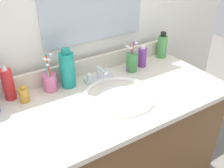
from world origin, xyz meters
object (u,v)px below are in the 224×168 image
Objects in this scene: cup_green at (132,61)px; faucet at (99,75)px; bottle_toner_green at (162,46)px; bottle_spray_red at (8,84)px; bottle_mouthwash_teal at (67,69)px; bottle_cream_purple at (142,57)px; cup_pink at (50,81)px; bottle_oil_amber at (24,95)px.

faucet is at bearing 178.03° from cup_green.
cup_green is at bearing -1.97° from faucet.
bottle_spray_red is at bearing 178.71° from bottle_toner_green.
bottle_mouthwash_teal reaches higher than bottle_spray_red.
faucet is 1.23× the size of bottle_cream_purple.
bottle_oil_amber is at bearing -167.65° from cup_pink.
bottle_oil_amber is at bearing -177.54° from bottle_toner_green.
bottle_toner_green is 0.65m from bottle_mouthwash_teal.
faucet is 0.26m from cup_pink.
bottle_toner_green is 0.28m from cup_green.
bottle_spray_red is at bearing 173.36° from cup_green.
bottle_cream_purple is 0.09m from cup_green.
bottle_mouthwash_teal is 0.38m from cup_green.
bottle_oil_amber is 0.61m from cup_green.
cup_green is at bearing -168.71° from bottle_toner_green.
bottle_spray_red is at bearing 129.90° from bottle_oil_amber.
bottle_toner_green is 0.80× the size of bottle_mouthwash_teal.
cup_pink is (-0.47, 0.05, -0.01)m from cup_green.
bottle_mouthwash_teal reaches higher than bottle_toner_green.
cup_pink is (0.19, -0.03, -0.03)m from bottle_spray_red.
cup_pink is at bearing 174.16° from cup_green.
cup_pink is (-0.74, -0.01, -0.02)m from bottle_toner_green.
bottle_spray_red is 1.00× the size of cup_green.
bottle_oil_amber is 0.09m from bottle_spray_red.
bottle_spray_red reaches higher than bottle_cream_purple.
bottle_toner_green is 1.26× the size of bottle_cream_purple.
bottle_mouthwash_teal is 0.46m from bottle_cream_purple.
faucet is 0.90× the size of bottle_spray_red.
bottle_toner_green is 0.93× the size of cup_green.
bottle_spray_red is 0.91× the size of cup_pink.
cup_pink reaches higher than bottle_spray_red.
bottle_mouthwash_teal reaches higher than cup_pink.
bottle_toner_green is 0.92× the size of bottle_spray_red.
bottle_toner_green reaches higher than faucet.
cup_green is (0.65, -0.08, -0.02)m from bottle_spray_red.
cup_pink reaches higher than cup_green.
bottle_mouthwash_teal is at bearing 168.92° from faucet.
bottle_mouthwash_teal is at bearing -7.47° from bottle_spray_red.
bottle_toner_green is at bearing 11.76° from bottle_cream_purple.
faucet is 0.18m from bottle_mouthwash_teal.
bottle_spray_red reaches higher than bottle_oil_amber.
bottle_cream_purple is at bearing -4.62° from bottle_spray_red.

